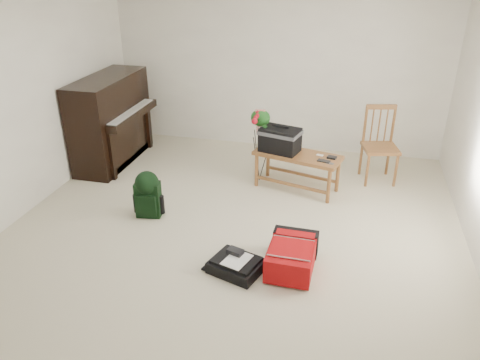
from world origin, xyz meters
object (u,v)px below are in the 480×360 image
(piano, at_px, (112,122))
(flower_stand, at_px, (260,146))
(dining_chair, at_px, (380,146))
(bench, at_px, (285,146))
(red_suitcase, at_px, (292,253))
(green_backpack, at_px, (148,192))
(black_duffel, at_px, (236,265))

(piano, bearing_deg, flower_stand, -3.96)
(flower_stand, bearing_deg, dining_chair, 5.73)
(bench, height_order, red_suitcase, bench)
(green_backpack, bearing_deg, dining_chair, 24.01)
(piano, bearing_deg, dining_chair, 4.00)
(piano, relative_size, green_backpack, 2.66)
(red_suitcase, xyz_separation_m, green_backpack, (-1.77, 0.57, 0.16))
(piano, relative_size, bench, 1.28)
(bench, bearing_deg, flower_stand, 171.81)
(dining_chair, bearing_deg, red_suitcase, -124.14)
(piano, distance_m, green_backpack, 1.83)
(bench, distance_m, green_backpack, 1.81)
(black_duffel, xyz_separation_m, flower_stand, (-0.19, 2.03, 0.43))
(flower_stand, bearing_deg, piano, 166.75)
(red_suitcase, bearing_deg, piano, 147.23)
(piano, distance_m, black_duffel, 3.29)
(red_suitcase, distance_m, flower_stand, 1.98)
(flower_stand, bearing_deg, black_duffel, -93.90)
(red_suitcase, bearing_deg, flower_stand, 112.49)
(piano, xyz_separation_m, green_backpack, (1.14, -1.40, -0.29))
(piano, distance_m, flower_stand, 2.22)
(dining_chair, height_order, red_suitcase, dining_chair)
(bench, bearing_deg, piano, -171.99)
(piano, relative_size, flower_stand, 1.46)
(bench, relative_size, green_backpack, 2.08)
(red_suitcase, height_order, black_duffel, red_suitcase)
(bench, relative_size, dining_chair, 1.16)
(bench, xyz_separation_m, flower_stand, (-0.35, 0.15, -0.09))
(bench, relative_size, red_suitcase, 1.79)
(dining_chair, xyz_separation_m, red_suitcase, (-0.84, -2.23, -0.34))
(black_duffel, bearing_deg, green_backpack, 165.79)
(bench, height_order, dining_chair, dining_chair)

